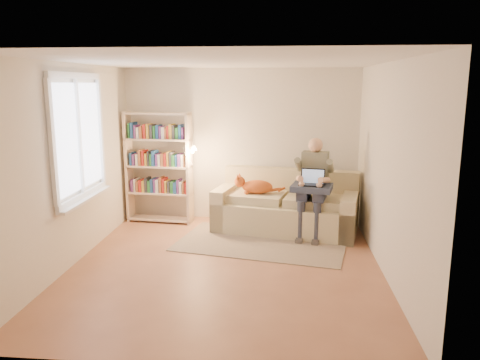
# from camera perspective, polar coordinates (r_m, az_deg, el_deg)

# --- Properties ---
(floor) EXTENTS (4.50, 4.50, 0.00)m
(floor) POSITION_cam_1_polar(r_m,az_deg,el_deg) (6.23, -1.75, -10.39)
(floor) COLOR #955E43
(floor) RESTS_ON ground
(ceiling) EXTENTS (4.00, 4.50, 0.02)m
(ceiling) POSITION_cam_1_polar(r_m,az_deg,el_deg) (5.78, -1.91, 14.26)
(ceiling) COLOR white
(ceiling) RESTS_ON wall_back
(wall_left) EXTENTS (0.02, 4.50, 2.60)m
(wall_left) POSITION_cam_1_polar(r_m,az_deg,el_deg) (6.42, -19.84, 1.67)
(wall_left) COLOR silver
(wall_left) RESTS_ON floor
(wall_right) EXTENTS (0.02, 4.50, 2.60)m
(wall_right) POSITION_cam_1_polar(r_m,az_deg,el_deg) (5.96, 17.63, 1.09)
(wall_right) COLOR silver
(wall_right) RESTS_ON floor
(wall_back) EXTENTS (4.00, 0.02, 2.60)m
(wall_back) POSITION_cam_1_polar(r_m,az_deg,el_deg) (8.08, 0.13, 4.27)
(wall_back) COLOR silver
(wall_back) RESTS_ON floor
(wall_front) EXTENTS (4.00, 0.02, 2.60)m
(wall_front) POSITION_cam_1_polar(r_m,az_deg,el_deg) (3.70, -6.09, -4.67)
(wall_front) COLOR silver
(wall_front) RESTS_ON floor
(window) EXTENTS (0.12, 1.52, 1.69)m
(window) POSITION_cam_1_polar(r_m,az_deg,el_deg) (6.57, -18.74, 2.62)
(window) COLOR white
(window) RESTS_ON wall_left
(sofa) EXTENTS (2.40, 1.45, 0.95)m
(sofa) POSITION_cam_1_polar(r_m,az_deg,el_deg) (7.62, 5.63, -3.55)
(sofa) COLOR beige
(sofa) RESTS_ON floor
(person) EXTENTS (0.52, 0.71, 1.52)m
(person) POSITION_cam_1_polar(r_m,az_deg,el_deg) (7.27, 8.92, -0.14)
(person) COLOR gray
(person) RESTS_ON sofa
(cat) EXTENTS (0.76, 0.36, 0.27)m
(cat) POSITION_cam_1_polar(r_m,az_deg,el_deg) (7.52, 1.41, -0.74)
(cat) COLOR orange
(cat) RESTS_ON sofa
(blanket) EXTENTS (0.68, 0.60, 0.09)m
(blanket) POSITION_cam_1_polar(r_m,az_deg,el_deg) (7.15, 8.78, -0.93)
(blanket) COLOR #2C364D
(blanket) RESTS_ON person
(laptop) EXTENTS (0.41, 0.35, 0.32)m
(laptop) POSITION_cam_1_polar(r_m,az_deg,el_deg) (7.14, 8.82, -0.11)
(laptop) COLOR black
(laptop) RESTS_ON blanket
(bookshelf) EXTENTS (1.25, 0.46, 1.89)m
(bookshelf) POSITION_cam_1_polar(r_m,az_deg,el_deg) (8.01, -9.86, 2.17)
(bookshelf) COLOR beige
(bookshelf) RESTS_ON floor
(rug) EXTENTS (2.69, 1.91, 0.01)m
(rug) POSITION_cam_1_polar(r_m,az_deg,el_deg) (7.06, 2.65, -7.64)
(rug) COLOR gray
(rug) RESTS_ON floor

